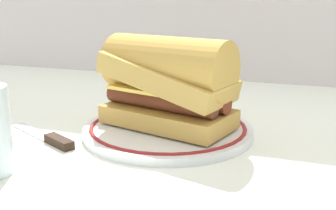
# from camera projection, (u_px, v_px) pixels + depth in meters

# --- Properties ---
(ground_plane) EXTENTS (1.50, 1.50, 0.00)m
(ground_plane) POSITION_uv_depth(u_px,v_px,m) (165.00, 132.00, 0.63)
(ground_plane) COLOR white
(plate) EXTENTS (0.25, 0.25, 0.01)m
(plate) POSITION_uv_depth(u_px,v_px,m) (168.00, 129.00, 0.61)
(plate) COLOR white
(plate) RESTS_ON ground_plane
(sausage_sandwich) EXTENTS (0.21, 0.14, 0.13)m
(sausage_sandwich) POSITION_uv_depth(u_px,v_px,m) (168.00, 81.00, 0.60)
(sausage_sandwich) COLOR tan
(sausage_sandwich) RESTS_ON plate
(butter_knife) EXTENTS (0.15, 0.08, 0.01)m
(butter_knife) POSITION_uv_depth(u_px,v_px,m) (46.00, 137.00, 0.59)
(butter_knife) COLOR silver
(butter_knife) RESTS_ON ground_plane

